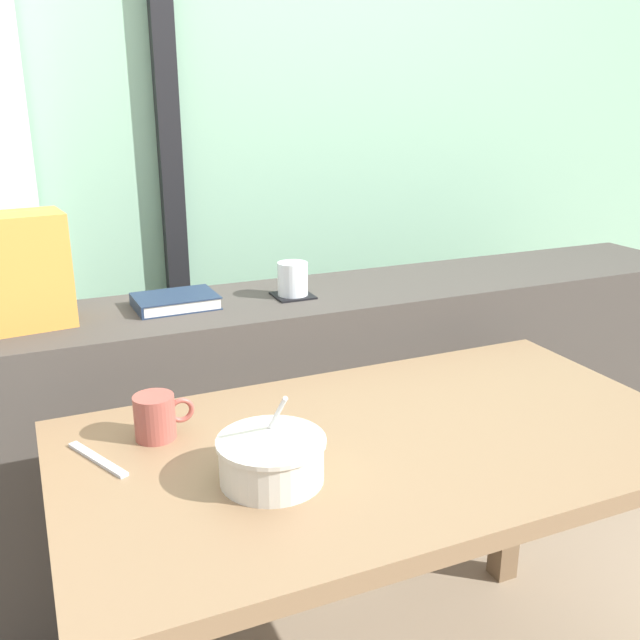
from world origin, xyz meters
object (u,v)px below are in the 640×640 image
fork_utensil (97,459)px  closed_book (175,301)px  soup_bowl (272,459)px  coaster_square (293,296)px  juice_glass (293,280)px  ceramic_mug (156,417)px  breakfast_table (384,484)px

fork_utensil → closed_book: bearing=39.2°
closed_book → soup_bowl: 0.71m
fork_utensil → coaster_square: bearing=16.7°
juice_glass → fork_utensil: size_ratio=0.51×
closed_book → soup_bowl: soup_bowl is taller
coaster_square → closed_book: size_ratio=0.49×
closed_book → ceramic_mug: (-0.15, -0.48, -0.08)m
juice_glass → fork_utensil: (-0.57, -0.49, -0.15)m
ceramic_mug → coaster_square: bearing=44.8°
ceramic_mug → fork_utensil: bearing=-158.3°
juice_glass → ceramic_mug: size_ratio=0.77×
breakfast_table → juice_glass: size_ratio=13.84×
breakfast_table → soup_bowl: 0.29m
breakfast_table → ceramic_mug: bearing=156.8°
coaster_square → fork_utensil: 0.76m
closed_book → ceramic_mug: size_ratio=1.81×
fork_utensil → breakfast_table: bearing=-38.1°
soup_bowl → fork_utensil: soup_bowl is taller
soup_bowl → fork_utensil: (-0.26, 0.18, -0.04)m
breakfast_table → coaster_square: size_ratio=12.04×
soup_bowl → fork_utensil: 0.32m
soup_bowl → fork_utensil: size_ratio=1.07×
breakfast_table → soup_bowl: soup_bowl is taller
coaster_square → fork_utensil: size_ratio=0.59×
fork_utensil → juice_glass: bearing=16.7°
soup_bowl → ceramic_mug: (-0.14, 0.23, 0.00)m
juice_glass → ceramic_mug: 0.65m
coaster_square → soup_bowl: soup_bowl is taller
breakfast_table → fork_utensil: 0.53m
coaster_square → closed_book: 0.31m
closed_book → fork_utensil: closed_book is taller
coaster_square → juice_glass: 0.04m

